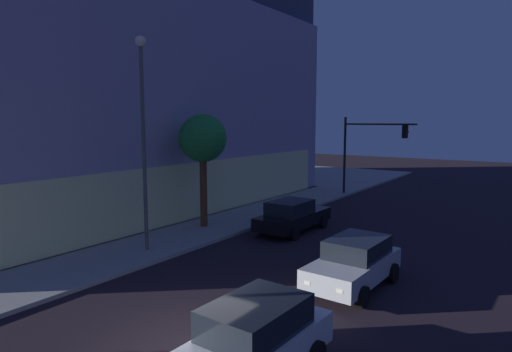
% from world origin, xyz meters
% --- Properties ---
extents(ground_plane, '(120.00, 120.00, 0.00)m').
position_xyz_m(ground_plane, '(0.00, 0.00, 0.00)').
color(ground_plane, black).
extents(modern_building, '(28.55, 22.69, 15.78)m').
position_xyz_m(modern_building, '(10.90, 20.43, 7.82)').
color(modern_building, '#4C4C51').
rests_on(modern_building, ground).
extents(traffic_light_far_corner, '(0.63, 5.39, 5.70)m').
position_xyz_m(traffic_light_far_corner, '(23.11, 4.21, 3.99)').
color(traffic_light_far_corner, black).
rests_on(traffic_light_far_corner, sidewalk_corner).
extents(street_lamp_sidewalk, '(0.44, 0.44, 8.77)m').
position_xyz_m(street_lamp_sidewalk, '(4.67, 6.85, 5.59)').
color(street_lamp_sidewalk, '#505050').
rests_on(street_lamp_sidewalk, sidewalk_corner).
extents(sidewalk_tree, '(2.43, 2.43, 5.75)m').
position_xyz_m(sidewalk_tree, '(9.20, 7.65, 4.60)').
color(sidewalk_tree, brown).
rests_on(sidewalk_tree, sidewalk_corner).
extents(car_white, '(4.59, 2.07, 1.73)m').
position_xyz_m(car_white, '(-0.38, -2.07, 0.88)').
color(car_white, silver).
rests_on(car_white, ground).
extents(car_silver, '(4.27, 2.14, 1.64)m').
position_xyz_m(car_silver, '(6.06, -1.80, 0.85)').
color(car_silver, '#B7BABF').
rests_on(car_silver, ground).
extents(car_black, '(4.81, 2.14, 1.61)m').
position_xyz_m(car_black, '(11.38, 3.65, 0.81)').
color(car_black, black).
rests_on(car_black, ground).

